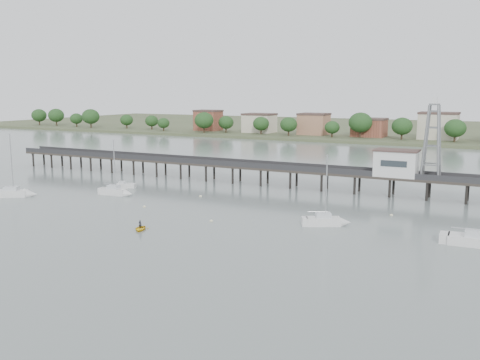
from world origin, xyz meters
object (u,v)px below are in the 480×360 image
object	(u,v)px
sailboat_c	(330,221)
pier	(279,169)
sailboat_a	(18,193)
yellow_dinghy	(140,230)
white_tender	(126,185)
sailboat_b	(118,192)
lattice_tower	(432,142)

from	to	relation	value
sailboat_c	pier	bearing A→B (deg)	98.13
sailboat_a	yellow_dinghy	bearing A→B (deg)	-44.25
white_tender	yellow_dinghy	xyz separation A→B (m)	(24.81, -27.30, -0.48)
pier	sailboat_a	size ratio (longest dim) A/B	11.42
sailboat_b	sailboat_c	xyz separation A→B (m)	(45.19, -4.23, -0.00)
pier	sailboat_c	world-z (taller)	sailboat_c
yellow_dinghy	sailboat_b	bearing A→B (deg)	114.04
pier	lattice_tower	world-z (taller)	lattice_tower
white_tender	yellow_dinghy	distance (m)	36.90
yellow_dinghy	white_tender	bearing A→B (deg)	110.06
pier	sailboat_b	xyz separation A→B (m)	(-24.54, -24.33, -3.14)
sailboat_c	sailboat_a	world-z (taller)	sailboat_a
pier	sailboat_c	bearing A→B (deg)	-54.13
lattice_tower	yellow_dinghy	distance (m)	57.63
sailboat_c	sailboat_a	xyz separation A→B (m)	(-61.89, -5.88, -0.01)
pier	white_tender	distance (m)	33.42
lattice_tower	sailboat_b	xyz separation A→B (m)	(-56.04, -24.33, -10.45)
lattice_tower	sailboat_c	size ratio (longest dim) A/B	1.34
pier	white_tender	xyz separation A→B (m)	(-28.68, -16.83, -3.32)
sailboat_b	yellow_dinghy	xyz separation A→B (m)	(20.67, -19.79, -0.65)
white_tender	yellow_dinghy	world-z (taller)	yellow_dinghy
sailboat_c	white_tender	world-z (taller)	sailboat_c
sailboat_c	yellow_dinghy	xyz separation A→B (m)	(-24.52, -15.56, -0.65)
sailboat_a	yellow_dinghy	world-z (taller)	sailboat_a
lattice_tower	sailboat_c	distance (m)	32.29
lattice_tower	yellow_dinghy	world-z (taller)	lattice_tower
lattice_tower	sailboat_b	world-z (taller)	lattice_tower
sailboat_a	sailboat_b	bearing A→B (deg)	1.48
white_tender	sailboat_a	bearing A→B (deg)	-144.69
lattice_tower	sailboat_b	size ratio (longest dim) A/B	1.34
sailboat_a	white_tender	bearing A→B (deg)	24.81
lattice_tower	white_tender	distance (m)	63.38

